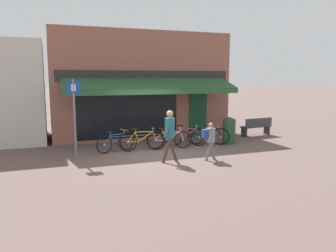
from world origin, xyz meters
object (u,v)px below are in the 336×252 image
at_px(litter_bin, 229,130).
at_px(parking_sign, 74,111).
at_px(bicycle_silver, 169,139).
at_px(bicycle_purple, 186,137).
at_px(bicycle_black, 208,136).
at_px(park_bench, 257,126).
at_px(bicycle_blue, 116,142).
at_px(bicycle_orange, 142,140).
at_px(pedestrian_child, 210,137).
at_px(pedestrian_adult, 170,130).

bearing_deg(litter_bin, parking_sign, -174.53).
relative_size(bicycle_silver, bicycle_purple, 1.03).
relative_size(bicycle_purple, bicycle_black, 1.07).
xyz_separation_m(bicycle_black, park_bench, (3.13, 1.04, 0.08)).
height_order(bicycle_silver, litter_bin, litter_bin).
distance_m(bicycle_blue, bicycle_silver, 2.08).
bearing_deg(bicycle_silver, bicycle_orange, -169.29).
xyz_separation_m(bicycle_orange, parking_sign, (-2.50, -0.55, 1.26)).
bearing_deg(parking_sign, bicycle_blue, 25.11).
relative_size(bicycle_orange, parking_sign, 0.68).
distance_m(bicycle_silver, pedestrian_child, 2.28).
distance_m(bicycle_purple, park_bench, 4.24).
bearing_deg(bicycle_orange, park_bench, 15.44).
relative_size(pedestrian_child, park_bench, 0.79).
height_order(bicycle_blue, litter_bin, litter_bin).
bearing_deg(litter_bin, pedestrian_child, -132.81).
relative_size(bicycle_blue, pedestrian_adult, 0.91).
bearing_deg(pedestrian_adult, bicycle_blue, 134.95).
height_order(bicycle_silver, bicycle_black, bicycle_black).
height_order(bicycle_blue, pedestrian_child, pedestrian_child).
bearing_deg(park_bench, bicycle_blue, -179.38).
xyz_separation_m(bicycle_silver, park_bench, (4.95, 1.24, 0.09)).
distance_m(bicycle_black, litter_bin, 0.96).
distance_m(bicycle_black, pedestrian_child, 2.62).
height_order(bicycle_purple, litter_bin, litter_bin).
bearing_deg(bicycle_black, pedestrian_child, -90.90).
bearing_deg(parking_sign, bicycle_purple, 9.47).
xyz_separation_m(bicycle_silver, bicycle_black, (1.82, 0.20, 0.01)).
relative_size(bicycle_silver, litter_bin, 1.55).
bearing_deg(bicycle_purple, pedestrian_child, -76.21).
distance_m(bicycle_orange, pedestrian_adult, 2.11).
bearing_deg(bicycle_purple, bicycle_orange, -157.01).
distance_m(litter_bin, park_bench, 2.47).
bearing_deg(pedestrian_adult, bicycle_black, 51.87).
bearing_deg(bicycle_purple, bicycle_blue, -162.05).
bearing_deg(parking_sign, pedestrian_child, -20.89).
height_order(bicycle_blue, parking_sign, parking_sign).
bearing_deg(bicycle_blue, bicycle_silver, -27.94).
relative_size(pedestrian_child, litter_bin, 1.13).
relative_size(bicycle_blue, parking_sign, 0.58).
bearing_deg(bicycle_blue, bicycle_purple, -21.80).
xyz_separation_m(bicycle_silver, parking_sign, (-3.58, -0.51, 1.28)).
height_order(litter_bin, park_bench, litter_bin).
xyz_separation_m(bicycle_black, parking_sign, (-5.40, -0.70, 1.28)).
xyz_separation_m(parking_sign, park_bench, (8.53, 1.74, -1.19)).
height_order(pedestrian_adult, park_bench, pedestrian_adult).
xyz_separation_m(bicycle_purple, parking_sign, (-4.42, -0.74, 1.27)).
relative_size(bicycle_orange, park_bench, 1.13).
height_order(pedestrian_adult, pedestrian_child, pedestrian_adult).
distance_m(pedestrian_child, park_bench, 5.44).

